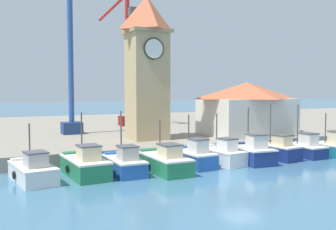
% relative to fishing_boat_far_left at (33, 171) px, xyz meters
% --- Properties ---
extents(ground_plane, '(300.00, 300.00, 0.00)m').
position_rel_fishing_boat_far_left_xyz_m(ground_plane, '(12.31, -4.68, -0.68)').
color(ground_plane, teal).
extents(quay_wharf, '(120.00, 40.00, 1.07)m').
position_rel_fishing_boat_far_left_xyz_m(quay_wharf, '(12.31, 23.23, -0.14)').
color(quay_wharf, gray).
rests_on(quay_wharf, ground).
extents(fishing_boat_far_left, '(2.75, 4.94, 3.59)m').
position_rel_fishing_boat_far_left_xyz_m(fishing_boat_far_left, '(0.00, 0.00, 0.00)').
color(fishing_boat_far_left, silver).
rests_on(fishing_boat_far_left, ground).
extents(fishing_boat_left_outer, '(2.52, 5.09, 4.20)m').
position_rel_fishing_boat_far_left_xyz_m(fishing_boat_left_outer, '(3.28, 0.04, 0.08)').
color(fishing_boat_left_outer, '#237A4C').
rests_on(fishing_boat_left_outer, ground).
extents(fishing_boat_left_inner, '(2.06, 4.51, 4.25)m').
position_rel_fishing_boat_far_left_xyz_m(fishing_boat_left_inner, '(5.88, -0.21, 0.01)').
color(fishing_boat_left_inner, '#2356A8').
rests_on(fishing_boat_left_inner, ground).
extents(fishing_boat_mid_left, '(2.30, 5.27, 3.60)m').
position_rel_fishing_boat_far_left_xyz_m(fishing_boat_mid_left, '(8.59, -0.84, 0.04)').
color(fishing_boat_mid_left, '#237A4C').
rests_on(fishing_boat_mid_left, ground).
extents(fishing_boat_center, '(2.32, 4.29, 3.83)m').
position_rel_fishing_boat_far_left_xyz_m(fishing_boat_center, '(11.25, -0.06, 0.07)').
color(fishing_boat_center, '#2356A8').
rests_on(fishing_boat_center, ground).
extents(fishing_boat_mid_right, '(2.42, 4.45, 3.87)m').
position_rel_fishing_boat_far_left_xyz_m(fishing_boat_mid_right, '(13.76, 0.03, 0.03)').
color(fishing_boat_mid_right, silver).
rests_on(fishing_boat_mid_right, ground).
extents(fishing_boat_right_inner, '(2.42, 4.22, 4.31)m').
position_rel_fishing_boat_far_left_xyz_m(fishing_boat_right_inner, '(16.12, -0.64, 0.12)').
color(fishing_boat_right_inner, navy).
rests_on(fishing_boat_right_inner, ground).
extents(fishing_boat_right_outer, '(2.54, 4.50, 4.48)m').
position_rel_fishing_boat_far_left_xyz_m(fishing_boat_right_outer, '(18.97, 0.01, 0.06)').
color(fishing_boat_right_outer, navy).
rests_on(fishing_boat_right_outer, ground).
extents(fishing_boat_far_right, '(2.01, 4.38, 4.40)m').
position_rel_fishing_boat_far_left_xyz_m(fishing_boat_far_right, '(21.85, -0.00, 0.01)').
color(fishing_boat_far_right, navy).
rests_on(fishing_boat_far_right, ground).
extents(fishing_boat_end_right, '(2.45, 4.47, 3.65)m').
position_rel_fishing_boat_far_left_xyz_m(fishing_boat_end_right, '(24.24, -0.87, 0.05)').
color(fishing_boat_end_right, '#196B7F').
rests_on(fishing_boat_end_right, ground).
extents(clock_tower, '(3.77, 3.77, 14.75)m').
position_rel_fishing_boat_far_left_xyz_m(clock_tower, '(10.97, 8.45, 7.36)').
color(clock_tower, tan).
rests_on(clock_tower, quay_wharf).
extents(warehouse_right, '(8.81, 6.76, 5.33)m').
position_rel_fishing_boat_far_left_xyz_m(warehouse_right, '(21.62, 7.74, 3.12)').
color(warehouse_right, silver).
rests_on(warehouse_right, quay_wharf).
extents(port_crane_near, '(2.85, 8.88, 16.57)m').
position_rel_fishing_boat_far_left_xyz_m(port_crane_near, '(13.55, 21.97, 6.80)').
color(port_crane_near, maroon).
rests_on(port_crane_near, quay_wharf).
extents(port_crane_far, '(3.27, 7.41, 19.61)m').
position_rel_fishing_boat_far_left_xyz_m(port_crane_far, '(5.42, 15.73, 7.90)').
color(port_crane_far, navy).
rests_on(port_crane_far, quay_wharf).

